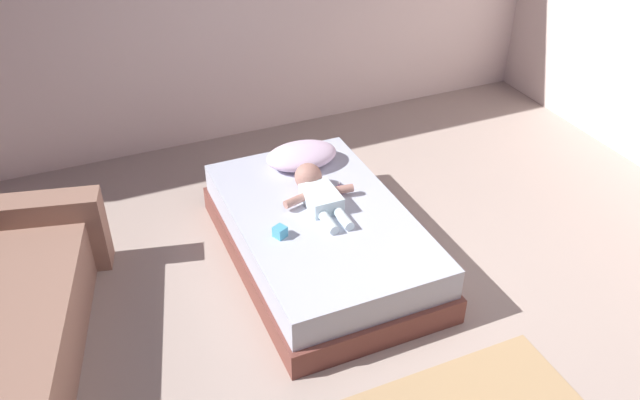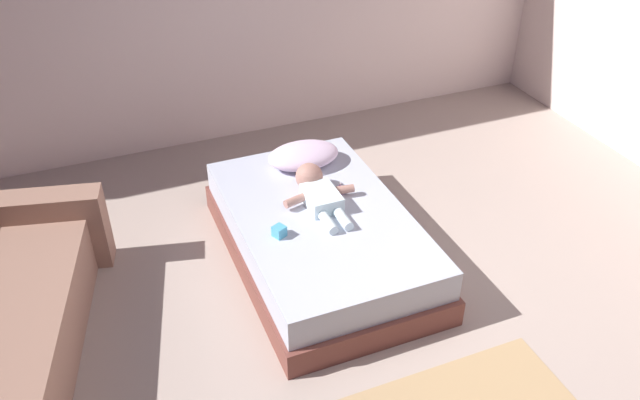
% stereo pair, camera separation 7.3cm
% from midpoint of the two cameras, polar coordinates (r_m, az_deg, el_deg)
% --- Properties ---
extents(ground_plane, '(8.00, 8.00, 0.00)m').
position_cam_midpoint_polar(ground_plane, '(3.91, 6.65, -13.62)').
color(ground_plane, '#B09C91').
extents(bed, '(1.13, 1.83, 0.39)m').
position_cam_midpoint_polar(bed, '(4.42, 0.48, -3.22)').
color(bed, brown).
rests_on(bed, ground_plane).
extents(pillow, '(0.53, 0.36, 0.15)m').
position_cam_midpoint_polar(pillow, '(4.77, -1.02, 3.91)').
color(pillow, silver).
rests_on(pillow, bed).
extents(baby, '(0.51, 0.65, 0.19)m').
position_cam_midpoint_polar(baby, '(4.38, 0.25, 0.80)').
color(baby, white).
rests_on(baby, bed).
extents(toothbrush, '(0.05, 0.12, 0.02)m').
position_cam_midpoint_polar(toothbrush, '(4.52, 2.25, 1.02)').
color(toothbrush, '#B235A3').
rests_on(toothbrush, bed).
extents(toy_block, '(0.09, 0.09, 0.07)m').
position_cam_midpoint_polar(toy_block, '(4.08, -3.06, -2.75)').
color(toy_block, '#4CADD7').
rests_on(toy_block, bed).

